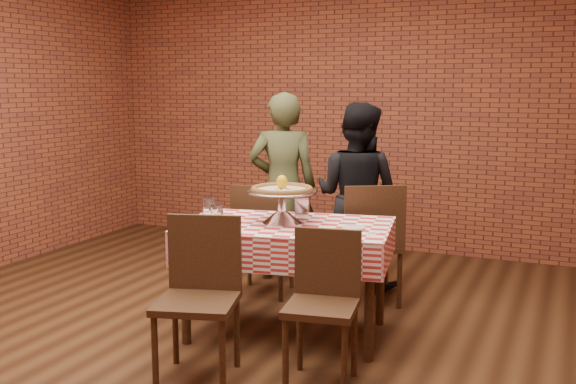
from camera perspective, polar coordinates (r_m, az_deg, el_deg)
The scene contains 19 objects.
ground at distance 4.42m, azimuth -6.62°, elevation -13.06°, with size 6.00×6.00×0.00m, color black.
back_wall at distance 6.85m, azimuth 5.94°, elevation 7.31°, with size 5.50×5.50×0.00m, color brown.
table at distance 4.52m, azimuth -0.12°, elevation -7.47°, with size 1.34×0.81×0.75m, color #432A18.
tablecloth at distance 4.45m, azimuth -0.12°, elevation -4.18°, with size 1.38×0.84×0.23m, color red, non-canonical shape.
pizza_stand at distance 4.45m, azimuth -0.52°, elevation -1.27°, with size 0.47×0.47×0.21m, color silver, non-canonical shape.
pizza at distance 4.43m, azimuth -0.52°, elevation 0.15°, with size 0.41×0.41×0.03m, color beige.
lemon at distance 4.42m, azimuth -0.52°, elevation 0.85°, with size 0.07×0.07×0.10m, color gold.
water_glass_left at distance 4.42m, azimuth -6.04°, elevation -1.92°, with size 0.08×0.08×0.13m, color white.
water_glass_right at distance 4.71m, azimuth -6.74°, elevation -1.25°, with size 0.08×0.08×0.13m, color white.
side_plate at distance 4.29m, azimuth 5.64°, elevation -3.05°, with size 0.15×0.15×0.01m, color white.
sweetener_packet_a at distance 4.12m, azimuth 7.16°, elevation -3.63°, with size 0.05×0.04×0.01m, color white.
sweetener_packet_b at distance 4.18m, azimuth 7.61°, elevation -3.45°, with size 0.05×0.04×0.01m, color white.
condiment_caddy at distance 4.69m, azimuth 1.22°, elevation -1.19°, with size 0.10×0.08×0.13m, color silver.
chair_near_left at distance 3.86m, azimuth -7.77°, elevation -9.20°, with size 0.44×0.44×0.92m, color #432A18, non-canonical shape.
chair_near_right at distance 3.76m, azimuth 2.84°, elevation -10.09°, with size 0.38×0.38×0.86m, color #432A18, non-canonical shape.
chair_far_left at distance 5.36m, azimuth -2.03°, elevation -3.96°, with size 0.42×0.42×0.90m, color #432A18, non-canonical shape.
chair_far_right at distance 5.19m, azimuth 6.82°, elevation -4.26°, with size 0.46×0.46×0.94m, color #432A18, non-canonical shape.
diner_olive at distance 5.72m, azimuth -0.45°, elevation 0.46°, with size 0.58×0.38×1.60m, color #454A2A.
diner_black at distance 5.53m, azimuth 5.86°, elevation -0.31°, with size 0.74×0.58×1.52m, color black.
Camera 1 is at (2.08, -3.53, 1.67)m, focal length 41.81 mm.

